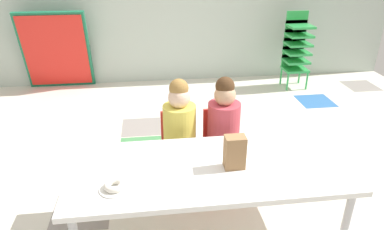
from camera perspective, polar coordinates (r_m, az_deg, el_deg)
The scene contains 9 objects.
ground_plane at distance 3.23m, azimuth -0.03°, elevation -8.90°, with size 6.57×4.91×0.02m.
craft_table at distance 2.31m, azimuth 2.77°, elevation -9.14°, with size 1.79×0.76×0.55m.
seated_child_near_camera at distance 2.79m, azimuth -2.05°, elevation -1.35°, with size 0.32×0.31×0.92m.
seated_child_middle_seat at distance 2.84m, azimuth 5.14°, elevation -0.94°, with size 0.33×0.33×0.92m.
kid_chair_green_stack at distance 5.17m, azimuth 16.56°, elevation 10.61°, with size 0.32×0.30×1.04m.
folded_activity_table at distance 5.21m, azimuth -21.14°, elevation 9.62°, with size 0.90×0.29×1.09m.
paper_bag_brown at distance 2.24m, azimuth 6.92°, elevation -5.98°, with size 0.13×0.09×0.22m, color #9E754C.
paper_plate_near_edge at distance 2.14m, azimuth -12.38°, elevation -11.56°, with size 0.18×0.18×0.01m, color white.
donut_powdered_on_plate at distance 2.12m, azimuth -12.43°, elevation -11.06°, with size 0.12×0.12×0.04m, color white.
Camera 1 is at (-0.33, -2.64, 1.82)m, focal length 32.96 mm.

